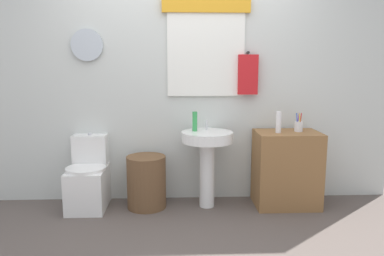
{
  "coord_description": "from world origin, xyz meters",
  "views": [
    {
      "loc": [
        -0.07,
        -2.71,
        1.41
      ],
      "look_at": [
        0.08,
        0.8,
        0.81
      ],
      "focal_mm": 34.72,
      "sensor_mm": 36.0,
      "label": 1
    }
  ],
  "objects": [
    {
      "name": "back_wall",
      "position": [
        0.0,
        1.15,
        1.31
      ],
      "size": [
        4.4,
        0.18,
        2.6
      ],
      "color": "silver",
      "rests_on": "ground_plane"
    },
    {
      "name": "soap_bottle",
      "position": [
        0.11,
        0.9,
        0.86
      ],
      "size": [
        0.05,
        0.05,
        0.19
      ],
      "primitive_type": "cylinder",
      "color": "green",
      "rests_on": "pedestal_sink"
    },
    {
      "name": "pedestal_sink",
      "position": [
        0.23,
        0.85,
        0.57
      ],
      "size": [
        0.51,
        0.51,
        0.76
      ],
      "color": "white",
      "rests_on": "ground_plane"
    },
    {
      "name": "toilet",
      "position": [
        -0.95,
        0.88,
        0.28
      ],
      "size": [
        0.38,
        0.51,
        0.73
      ],
      "color": "white",
      "rests_on": "ground_plane"
    },
    {
      "name": "lotion_bottle",
      "position": [
        0.92,
        0.81,
        0.86
      ],
      "size": [
        0.05,
        0.05,
        0.21
      ],
      "primitive_type": "cylinder",
      "color": "white",
      "rests_on": "wooden_cabinet"
    },
    {
      "name": "faucet",
      "position": [
        0.23,
        0.97,
        0.81
      ],
      "size": [
        0.03,
        0.03,
        0.1
      ],
      "primitive_type": "cylinder",
      "color": "silver",
      "rests_on": "pedestal_sink"
    },
    {
      "name": "ground_plane",
      "position": [
        0.0,
        0.0,
        0.0
      ],
      "size": [
        8.0,
        8.0,
        0.0
      ],
      "primitive_type": "plane",
      "color": "#564C47"
    },
    {
      "name": "wooden_cabinet",
      "position": [
        1.03,
        0.85,
        0.38
      ],
      "size": [
        0.62,
        0.44,
        0.76
      ],
      "primitive_type": "cube",
      "color": "olive",
      "rests_on": "ground_plane"
    },
    {
      "name": "toothbrush_cup",
      "position": [
        1.14,
        0.87,
        0.81
      ],
      "size": [
        0.08,
        0.08,
        0.19
      ],
      "color": "silver",
      "rests_on": "wooden_cabinet"
    },
    {
      "name": "laundry_hamper",
      "position": [
        -0.37,
        0.85,
        0.26
      ],
      "size": [
        0.39,
        0.39,
        0.52
      ],
      "primitive_type": "cylinder",
      "color": "brown",
      "rests_on": "ground_plane"
    }
  ]
}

